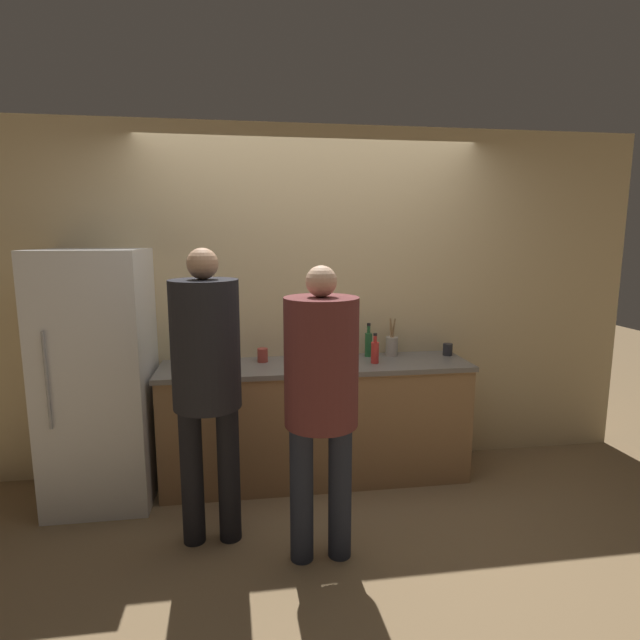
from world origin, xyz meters
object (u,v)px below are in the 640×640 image
cup_red (263,355)px  potted_plant (190,348)px  cup_black (448,349)px  refrigerator (100,377)px  bottle_red (375,351)px  person_center (321,385)px  person_left (206,368)px  utensil_crock (392,345)px  fruit_bowl (324,356)px  bottle_green (368,343)px

cup_red → potted_plant: size_ratio=0.42×
cup_black → cup_red: cup_red is taller
refrigerator → bottle_red: 1.91m
person_center → potted_plant: 1.28m
person_left → utensil_crock: (1.33, 0.84, -0.09)m
cup_red → fruit_bowl: bearing=-14.0°
potted_plant → refrigerator: bearing=-167.7°
fruit_bowl → bottle_green: (0.37, 0.16, 0.05)m
utensil_crock → potted_plant: bearing=-176.7°
fruit_bowl → cup_black: (0.99, 0.11, -0.01)m
potted_plant → utensil_crock: bearing=3.3°
person_left → bottle_green: bearing=36.4°
bottle_green → cup_red: bottle_green is taller
utensil_crock → cup_red: utensil_crock is taller
fruit_bowl → potted_plant: potted_plant is taller
cup_red → potted_plant: bearing=-175.5°
potted_plant → cup_black: bearing=1.2°
person_center → utensil_crock: (0.71, 1.10, -0.05)m
person_center → bottle_green: bearing=64.3°
fruit_bowl → person_left: bearing=-138.5°
person_center → refrigerator: bearing=147.3°
person_center → fruit_bowl: bearing=80.4°
fruit_bowl → refrigerator: bearing=-177.8°
person_left → cup_red: person_left is taller
fruit_bowl → bottle_red: bearing=-7.5°
fruit_bowl → cup_black: fruit_bowl is taller
person_left → potted_plant: person_left is taller
fruit_bowl → utensil_crock: bearing=15.8°
fruit_bowl → potted_plant: 0.96m
person_center → bottle_red: size_ratio=7.43×
person_left → bottle_green: size_ratio=6.68×
person_left → person_center: (0.62, -0.25, -0.05)m
refrigerator → utensil_crock: (2.09, 0.21, 0.11)m
bottle_red → cup_black: size_ratio=2.43×
utensil_crock → bottle_red: (-0.19, -0.21, 0.01)m
person_left → fruit_bowl: (0.78, 0.69, -0.12)m
cup_black → cup_red: size_ratio=0.90×
person_left → utensil_crock: person_left is taller
fruit_bowl → cup_black: size_ratio=3.46×
utensil_crock → bottle_green: size_ratio=1.13×
person_left → fruit_bowl: size_ratio=5.49×
person_left → cup_black: size_ratio=19.00×
cup_red → refrigerator: bearing=-171.3°
cup_red → potted_plant: 0.52m
cup_black → cup_red: (-1.43, -0.00, 0.00)m
refrigerator → person_center: bearing=-32.7°
person_left → bottle_green: person_left is taller
bottle_red → potted_plant: bearing=174.9°
bottle_green → cup_red: 0.81m
utensil_crock → bottle_green: (-0.18, 0.00, 0.02)m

